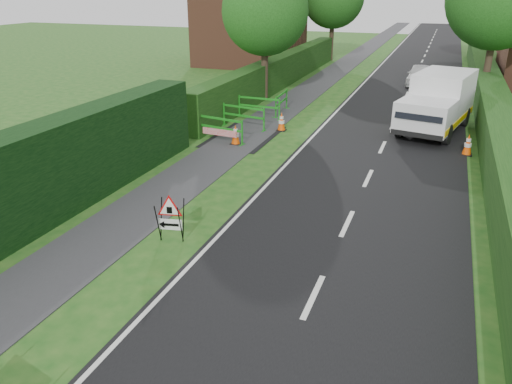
# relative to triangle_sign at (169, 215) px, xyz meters

# --- Properties ---
(ground) EXTENTS (120.00, 120.00, 0.00)m
(ground) POSITION_rel_triangle_sign_xyz_m (1.33, -2.06, -0.71)
(ground) COLOR #1A4E16
(ground) RESTS_ON ground
(road_surface) EXTENTS (6.00, 90.00, 0.02)m
(road_surface) POSITION_rel_triangle_sign_xyz_m (3.83, 32.94, -0.71)
(road_surface) COLOR black
(road_surface) RESTS_ON ground
(footpath) EXTENTS (2.00, 90.00, 0.02)m
(footpath) POSITION_rel_triangle_sign_xyz_m (-1.67, 32.94, -0.71)
(footpath) COLOR #2D2D30
(footpath) RESTS_ON ground
(hedge_west_far) EXTENTS (1.00, 24.00, 1.80)m
(hedge_west_far) POSITION_rel_triangle_sign_xyz_m (-3.67, 19.94, -0.71)
(hedge_west_far) COLOR #14380F
(hedge_west_far) RESTS_ON ground
(hedge_east) EXTENTS (1.20, 50.00, 1.50)m
(hedge_east) POSITION_rel_triangle_sign_xyz_m (7.83, 13.94, -0.71)
(hedge_east) COLOR #14380F
(hedge_east) RESTS_ON ground
(house_west) EXTENTS (7.50, 7.40, 7.88)m
(house_west) POSITION_rel_triangle_sign_xyz_m (-8.67, 27.94, 2.19)
(house_west) COLOR brown
(house_west) RESTS_ON ground
(tree_nw) EXTENTS (4.40, 4.40, 6.70)m
(tree_nw) POSITION_rel_triangle_sign_xyz_m (-3.27, 15.94, 3.77)
(tree_nw) COLOR #2D2116
(tree_nw) RESTS_ON ground
(tree_fe) EXTENTS (4.20, 4.20, 6.33)m
(tree_fe) POSITION_rel_triangle_sign_xyz_m (7.73, 35.94, 3.51)
(tree_fe) COLOR #2D2116
(tree_fe) RESTS_ON ground
(triangle_sign) EXTENTS (0.83, 0.83, 1.02)m
(triangle_sign) POSITION_rel_triangle_sign_xyz_m (0.00, 0.00, 0.00)
(triangle_sign) COLOR black
(triangle_sign) RESTS_ON ground
(works_van) EXTENTS (3.06, 5.49, 2.37)m
(works_van) POSITION_rel_triangle_sign_xyz_m (5.57, 12.66, 0.54)
(works_van) COLOR silver
(works_van) RESTS_ON ground
(traffic_cone_0) EXTENTS (0.38, 0.38, 0.79)m
(traffic_cone_0) POSITION_rel_triangle_sign_xyz_m (6.81, 9.63, -0.32)
(traffic_cone_0) COLOR black
(traffic_cone_0) RESTS_ON ground
(traffic_cone_1) EXTENTS (0.38, 0.38, 0.79)m
(traffic_cone_1) POSITION_rel_triangle_sign_xyz_m (6.05, 11.49, -0.32)
(traffic_cone_1) COLOR black
(traffic_cone_1) RESTS_ON ground
(traffic_cone_2) EXTENTS (0.38, 0.38, 0.79)m
(traffic_cone_2) POSITION_rel_triangle_sign_xyz_m (6.22, 12.97, -0.32)
(traffic_cone_2) COLOR black
(traffic_cone_2) RESTS_ON ground
(traffic_cone_3) EXTENTS (0.38, 0.38, 0.79)m
(traffic_cone_3) POSITION_rel_triangle_sign_xyz_m (-1.58, 7.88, -0.32)
(traffic_cone_3) COLOR black
(traffic_cone_3) RESTS_ON ground
(traffic_cone_4) EXTENTS (0.38, 0.38, 0.79)m
(traffic_cone_4) POSITION_rel_triangle_sign_xyz_m (-0.52, 10.38, -0.32)
(traffic_cone_4) COLOR black
(traffic_cone_4) RESTS_ON ground
(ped_barrier_0) EXTENTS (2.09, 0.73, 1.00)m
(ped_barrier_0) POSITION_rel_triangle_sign_xyz_m (-2.26, 8.00, -0.08)
(ped_barrier_0) COLOR #188619
(ped_barrier_0) RESTS_ON ground
(ped_barrier_1) EXTENTS (2.09, 0.69, 1.00)m
(ped_barrier_1) POSITION_rel_triangle_sign_xyz_m (-2.15, 10.13, -0.08)
(ped_barrier_1) COLOR #188619
(ped_barrier_1) RESTS_ON ground
(ped_barrier_2) EXTENTS (2.07, 0.43, 1.00)m
(ped_barrier_2) POSITION_rel_triangle_sign_xyz_m (-2.15, 12.05, -0.08)
(ped_barrier_2) COLOR #188619
(ped_barrier_2) RESTS_ON ground
(ped_barrier_3) EXTENTS (0.45, 2.07, 1.00)m
(ped_barrier_3) POSITION_rel_triangle_sign_xyz_m (-1.47, 13.32, -0.08)
(ped_barrier_3) COLOR #188619
(ped_barrier_3) RESTS_ON ground
(redwhite_plank) EXTENTS (1.50, 0.18, 0.25)m
(redwhite_plank) POSITION_rel_triangle_sign_xyz_m (-2.20, 7.75, -0.71)
(redwhite_plank) COLOR red
(redwhite_plank) RESTS_ON ground
(hatchback_car) EXTENTS (1.47, 3.61, 1.23)m
(hatchback_car) POSITION_rel_triangle_sign_xyz_m (4.24, 23.21, -0.10)
(hatchback_car) COLOR silver
(hatchback_car) RESTS_ON ground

